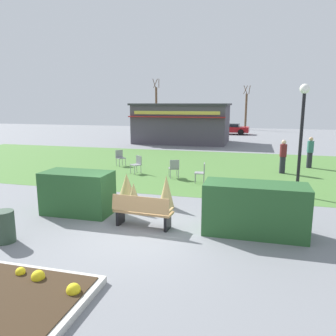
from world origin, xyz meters
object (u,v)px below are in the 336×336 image
object	(u,v)px
food_kiosk	(182,123)
cafe_chair_center	(120,157)
parked_car_west_slot	(183,128)
tree_left_bg	(156,108)
tree_right_bg	(246,110)
person_strolling	(283,156)
cafe_chair_north	(137,163)
cafe_chair_west	(174,167)
person_standing	(310,152)
cafe_chair_east	(202,171)
park_bench	(142,211)
lamppost_mid	(302,127)
parked_car_center_slot	(230,128)
trash_bin	(4,227)

from	to	relation	value
food_kiosk	cafe_chair_center	bearing A→B (deg)	-94.55
parked_car_west_slot	tree_left_bg	size ratio (longest dim) A/B	0.66
tree_right_bg	person_strolling	bearing A→B (deg)	-84.50
cafe_chair_center	tree_left_bg	xyz separation A→B (m)	(-5.21, 24.37, 2.37)
cafe_chair_center	cafe_chair_north	size ratio (longest dim) A/B	1.00
cafe_chair_west	person_standing	distance (m)	7.88
cafe_chair_center	cafe_chair_east	bearing A→B (deg)	-29.30
park_bench	lamppost_mid	world-z (taller)	lamppost_mid
lamppost_mid	cafe_chair_north	bearing A→B (deg)	162.84
park_bench	cafe_chair_west	xyz separation A→B (m)	(-0.63, 6.35, 0.05)
cafe_chair_west	tree_left_bg	xyz separation A→B (m)	(-8.89, 26.62, 2.37)
tree_left_bg	person_standing	bearing A→B (deg)	-55.25
lamppost_mid	parked_car_west_slot	size ratio (longest dim) A/B	0.96
parked_car_center_slot	cafe_chair_center	bearing A→B (deg)	-101.92
parked_car_center_slot	parked_car_west_slot	bearing A→B (deg)	-179.95
person_strolling	food_kiosk	bearing A→B (deg)	166.61
person_standing	cafe_chair_east	bearing A→B (deg)	-31.53
parked_car_west_slot	tree_right_bg	size ratio (longest dim) A/B	0.75
cafe_chair_north	tree_left_bg	world-z (taller)	tree_left_bg
park_bench	cafe_chair_west	distance (m)	6.38
parked_car_west_slot	food_kiosk	bearing A→B (deg)	-78.08
food_kiosk	cafe_chair_center	world-z (taller)	food_kiosk
trash_bin	parked_car_west_slot	distance (m)	31.68
cafe_chair_north	cafe_chair_east	bearing A→B (deg)	-18.66
parked_car_west_slot	tree_right_bg	bearing A→B (deg)	46.88
lamppost_mid	cafe_chair_north	distance (m)	7.94
food_kiosk	parked_car_center_slot	bearing A→B (deg)	69.15
lamppost_mid	cafe_chair_north	xyz separation A→B (m)	(-7.31, 2.26, -2.10)
person_standing	lamppost_mid	bearing A→B (deg)	2.44
tree_right_bg	parked_car_west_slot	bearing A→B (deg)	-133.12
park_bench	parked_car_center_slot	distance (m)	29.76
person_strolling	cafe_chair_east	bearing A→B (deg)	-96.39
trash_bin	food_kiosk	distance (m)	22.40
person_standing	parked_car_west_slot	xyz separation A→B (m)	(-11.24, 19.05, -0.22)
lamppost_mid	cafe_chair_center	size ratio (longest dim) A/B	4.69
cafe_chair_center	tree_right_bg	bearing A→B (deg)	78.21
cafe_chair_center	parked_car_west_slot	distance (m)	21.18
food_kiosk	parked_car_center_slot	world-z (taller)	food_kiosk
cafe_chair_east	parked_car_center_slot	xyz separation A→B (m)	(-0.63, 24.03, 0.12)
trash_bin	tree_right_bg	world-z (taller)	tree_right_bg
cafe_chair_center	tree_left_bg	size ratio (longest dim) A/B	0.14
person_strolling	person_standing	distance (m)	2.42
lamppost_mid	tree_right_bg	bearing A→B (deg)	95.23
person_strolling	person_standing	size ratio (longest dim) A/B	1.00
cafe_chair_center	food_kiosk	bearing A→B (deg)	85.45
tree_left_bg	tree_right_bg	xyz separation A→B (m)	(11.18, 4.23, -0.38)
cafe_chair_center	tree_left_bg	bearing A→B (deg)	102.06
parked_car_west_slot	tree_left_bg	bearing A→B (deg)	142.62
person_standing	tree_left_bg	distance (m)	27.17
lamppost_mid	person_standing	size ratio (longest dim) A/B	2.47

